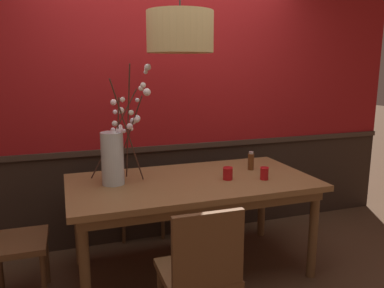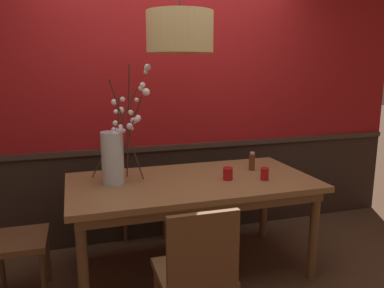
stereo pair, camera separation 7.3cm
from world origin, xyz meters
The scene contains 12 objects.
ground_plane centered at (0.00, 0.00, 0.00)m, with size 24.00×24.00×0.00m, color #4C3321.
back_wall centered at (0.00, 0.76, 1.47)m, with size 4.94×0.14×2.96m.
dining_table centered at (0.00, 0.00, 0.69)m, with size 1.91×0.99×0.77m.
chair_far_side_right centered at (0.28, 0.90, 0.50)m, with size 0.44×0.44×0.89m.
chair_far_side_left centered at (-0.24, 0.91, 0.51)m, with size 0.47×0.46×0.92m.
chair_near_side_left centered at (-0.25, -0.88, 0.52)m, with size 0.42×0.42×0.91m.
chair_head_west_end centered at (-1.36, 0.00, 0.51)m, with size 0.39×0.44×0.91m.
vase_with_blossoms centered at (-0.58, 0.09, 1.00)m, with size 0.46×0.53×0.90m.
candle_holder_nearer_center centered at (0.54, -0.18, 0.82)m, with size 0.07×0.07×0.10m.
candle_holder_nearer_edge centered at (0.27, -0.09, 0.82)m, with size 0.08×0.08×0.10m.
condiment_bottle centered at (0.58, 0.12, 0.85)m, with size 0.05×0.05×0.16m.
pendant_lamp centered at (-0.10, -0.04, 1.89)m, with size 0.48×0.48×1.21m.
Camera 1 is at (-0.94, -2.74, 1.65)m, focal length 35.76 mm.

